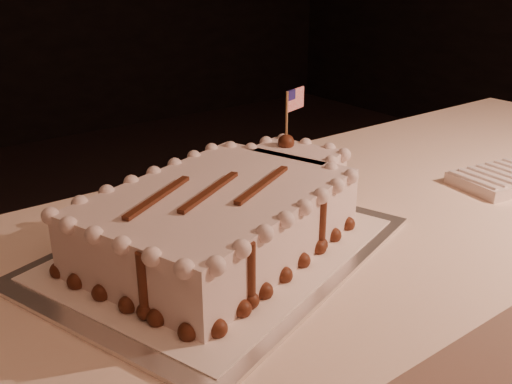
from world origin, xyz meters
TOP-DOWN VIEW (x-y plane):
  - banquet_table at (0.00, 0.60)m, footprint 2.40×0.80m
  - cake_board at (-0.27, 0.60)m, footprint 0.72×0.62m
  - doily at (-0.27, 0.60)m, footprint 0.64×0.56m
  - sheet_cake at (-0.24, 0.61)m, footprint 0.60×0.44m
  - napkin_stack at (0.41, 0.49)m, footprint 0.22×0.17m
  - side_plate at (0.13, 0.89)m, footprint 0.16×0.16m

SIDE VIEW (x-z plane):
  - banquet_table at x=0.00m, z-range 0.00..0.75m
  - cake_board at x=-0.27m, z-range 0.75..0.76m
  - side_plate at x=0.13m, z-range 0.75..0.76m
  - doily at x=-0.27m, z-range 0.76..0.76m
  - napkin_stack at x=0.41m, z-range 0.75..0.78m
  - sheet_cake at x=-0.24m, z-range 0.70..0.93m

